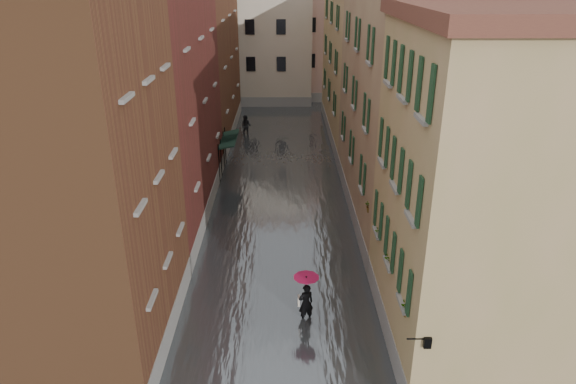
{
  "coord_description": "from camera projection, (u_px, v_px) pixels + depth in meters",
  "views": [
    {
      "loc": [
        0.22,
        -17.88,
        12.84
      ],
      "look_at": [
        0.42,
        5.01,
        3.0
      ],
      "focal_mm": 32.0,
      "sensor_mm": 36.0,
      "label": 1
    }
  ],
  "objects": [
    {
      "name": "awning_near",
      "position": [
        228.0,
        142.0,
        33.9
      ],
      "size": [
        1.09,
        2.89,
        2.8
      ],
      "color": "black",
      "rests_on": "ground"
    },
    {
      "name": "floodwater",
      "position": [
        281.0,
        185.0,
        33.4
      ],
      "size": [
        10.0,
        60.0,
        0.2
      ],
      "primitive_type": "cube",
      "color": "#4E5357",
      "rests_on": "ground"
    },
    {
      "name": "awning_far",
      "position": [
        229.0,
        138.0,
        34.89
      ],
      "size": [
        1.09,
        2.77,
        2.8
      ],
      "color": "black",
      "rests_on": "ground"
    },
    {
      "name": "building_right_far",
      "position": [
        367.0,
        68.0,
        41.33
      ],
      "size": [
        6.0,
        16.0,
        11.5
      ],
      "primitive_type": "cube",
      "color": "#9D8B51",
      "rests_on": "ground"
    },
    {
      "name": "window_planters",
      "position": [
        387.0,
        240.0,
        19.39
      ],
      "size": [
        0.59,
        8.4,
        0.84
      ],
      "color": "brown",
      "rests_on": "ground"
    },
    {
      "name": "pedestrian_main",
      "position": [
        306.0,
        294.0,
        19.99
      ],
      "size": [
        1.01,
        1.01,
        2.06
      ],
      "color": "black",
      "rests_on": "ground"
    },
    {
      "name": "building_end_pink",
      "position": [
        336.0,
        40.0,
        55.92
      ],
      "size": [
        10.0,
        9.0,
        12.0
      ],
      "primitive_type": "cube",
      "color": "tan",
      "rests_on": "ground"
    },
    {
      "name": "wall_lantern",
      "position": [
        426.0,
        341.0,
        14.83
      ],
      "size": [
        0.71,
        0.22,
        0.35
      ],
      "color": "black",
      "rests_on": "ground"
    },
    {
      "name": "pedestrian_far",
      "position": [
        246.0,
        126.0,
        43.17
      ],
      "size": [
        1.02,
        0.87,
        1.82
      ],
      "primitive_type": "imported",
      "rotation": [
        0.0,
        0.0,
        -0.23
      ],
      "color": "black",
      "rests_on": "ground"
    },
    {
      "name": "ground",
      "position": [
        279.0,
        305.0,
        21.5
      ],
      "size": [
        120.0,
        120.0,
        0.0
      ],
      "primitive_type": "plane",
      "color": "#5C5D5F",
      "rests_on": "ground"
    },
    {
      "name": "building_left_mid",
      "position": [
        148.0,
        107.0,
        27.24
      ],
      "size": [
        6.0,
        14.0,
        12.5
      ],
      "primitive_type": "cube",
      "color": "#581F1C",
      "rests_on": "ground"
    },
    {
      "name": "building_right_mid",
      "position": [
        411.0,
        102.0,
        27.25
      ],
      "size": [
        6.0,
        14.0,
        13.0
      ],
      "primitive_type": "cube",
      "color": "tan",
      "rests_on": "ground"
    },
    {
      "name": "building_right_near",
      "position": [
        483.0,
        198.0,
        17.44
      ],
      "size": [
        6.0,
        8.0,
        11.5
      ],
      "primitive_type": "cube",
      "color": "#9D8B51",
      "rests_on": "ground"
    },
    {
      "name": "building_left_near",
      "position": [
        67.0,
        179.0,
        17.03
      ],
      "size": [
        6.0,
        8.0,
        13.0
      ],
      "primitive_type": "cube",
      "color": "brown",
      "rests_on": "ground"
    },
    {
      "name": "building_left_far",
      "position": [
        193.0,
        52.0,
        40.72
      ],
      "size": [
        6.0,
        16.0,
        14.0
      ],
      "primitive_type": "cube",
      "color": "brown",
      "rests_on": "ground"
    },
    {
      "name": "building_end_cream",
      "position": [
        253.0,
        38.0,
        53.81
      ],
      "size": [
        12.0,
        9.0,
        13.0
      ],
      "primitive_type": "cube",
      "color": "beige",
      "rests_on": "ground"
    }
  ]
}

